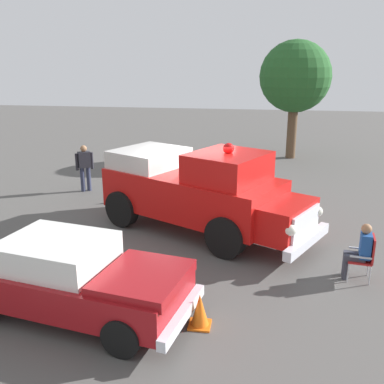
% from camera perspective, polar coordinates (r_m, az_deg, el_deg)
% --- Properties ---
extents(ground_plane, '(60.00, 60.00, 0.00)m').
position_cam_1_polar(ground_plane, '(12.96, -0.24, -4.14)').
color(ground_plane, '#514F4C').
extents(vintage_fire_truck, '(6.27, 4.71, 2.59)m').
position_cam_1_polar(vintage_fire_truck, '(12.09, 0.89, 0.30)').
color(vintage_fire_truck, black).
rests_on(vintage_fire_truck, ground).
extents(classic_hot_rod, '(4.63, 2.62, 1.46)m').
position_cam_1_polar(classic_hot_rod, '(8.67, -14.81, -10.53)').
color(classic_hot_rod, black).
rests_on(classic_hot_rod, ground).
extents(lawn_chair_near_truck, '(0.56, 0.57, 1.02)m').
position_cam_1_polar(lawn_chair_near_truck, '(10.34, 21.41, -7.50)').
color(lawn_chair_near_truck, '#B7BABF').
rests_on(lawn_chair_near_truck, ground).
extents(lawn_chair_by_car, '(0.69, 0.69, 1.02)m').
position_cam_1_polar(lawn_chair_by_car, '(15.04, -3.85, 1.20)').
color(lawn_chair_by_car, '#B7BABF').
rests_on(lawn_chair_by_car, ground).
extents(spectator_seated, '(0.58, 0.44, 1.29)m').
position_cam_1_polar(spectator_seated, '(10.28, 20.74, -6.90)').
color(spectator_seated, '#383842').
rests_on(spectator_seated, ground).
extents(spectator_standing, '(0.59, 0.45, 1.68)m').
position_cam_1_polar(spectator_standing, '(16.34, -13.60, 3.39)').
color(spectator_standing, '#2D334C').
rests_on(spectator_standing, ground).
extents(oak_tree_distant, '(3.27, 3.27, 5.44)m').
position_cam_1_polar(oak_tree_distant, '(21.56, 13.11, 14.15)').
color(oak_tree_distant, brown).
rests_on(oak_tree_distant, ground).
extents(traffic_cone, '(0.40, 0.40, 0.64)m').
position_cam_1_polar(traffic_cone, '(8.23, 1.01, -14.98)').
color(traffic_cone, orange).
rests_on(traffic_cone, ground).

